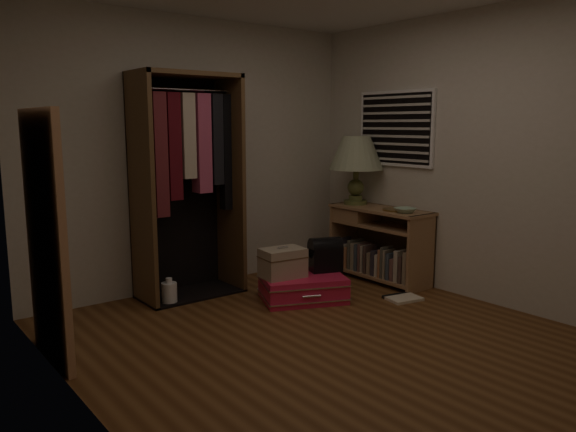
# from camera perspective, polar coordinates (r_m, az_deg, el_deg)

# --- Properties ---
(ground) EXTENTS (4.00, 4.00, 0.00)m
(ground) POSITION_cam_1_polar(r_m,az_deg,el_deg) (4.24, 4.85, -12.82)
(ground) COLOR brown
(ground) RESTS_ON ground
(room_walls) EXTENTS (3.52, 4.02, 2.60)m
(room_walls) POSITION_cam_1_polar(r_m,az_deg,el_deg) (4.01, 5.51, 7.91)
(room_walls) COLOR beige
(room_walls) RESTS_ON ground
(console_bookshelf) EXTENTS (0.42, 1.12, 0.75)m
(console_bookshelf) POSITION_cam_1_polar(r_m,az_deg,el_deg) (5.88, 8.94, -2.62)
(console_bookshelf) COLOR #9B704B
(console_bookshelf) RESTS_ON ground
(open_wardrobe) EXTENTS (0.98, 0.50, 2.05)m
(open_wardrobe) POSITION_cam_1_polar(r_m,az_deg,el_deg) (5.26, -10.12, 4.99)
(open_wardrobe) COLOR brown
(open_wardrobe) RESTS_ON ground
(floor_mirror) EXTENTS (0.06, 0.80, 1.70)m
(floor_mirror) POSITION_cam_1_polar(r_m,az_deg,el_deg) (4.06, -23.35, -2.05)
(floor_mirror) COLOR tan
(floor_mirror) RESTS_ON ground
(pink_suitcase) EXTENTS (0.91, 0.80, 0.23)m
(pink_suitcase) POSITION_cam_1_polar(r_m,az_deg,el_deg) (5.18, 1.53, -7.28)
(pink_suitcase) COLOR #DD1A45
(pink_suitcase) RESTS_ON ground
(train_case) EXTENTS (0.42, 0.32, 0.28)m
(train_case) POSITION_cam_1_polar(r_m,az_deg,el_deg) (5.07, -0.54, -4.75)
(train_case) COLOR tan
(train_case) RESTS_ON pink_suitcase
(black_bag) EXTENTS (0.34, 0.28, 0.32)m
(black_bag) POSITION_cam_1_polar(r_m,az_deg,el_deg) (5.29, 3.80, -3.84)
(black_bag) COLOR black
(black_bag) RESTS_ON pink_suitcase
(table_lamp) EXTENTS (0.65, 0.65, 0.72)m
(table_lamp) POSITION_cam_1_polar(r_m,az_deg,el_deg) (5.99, 6.95, 6.21)
(table_lamp) COLOR #525C2C
(table_lamp) RESTS_ON console_bookshelf
(brass_tray) EXTENTS (0.27, 0.27, 0.01)m
(brass_tray) POSITION_cam_1_polar(r_m,az_deg,el_deg) (5.66, 10.85, 0.64)
(brass_tray) COLOR olive
(brass_tray) RESTS_ON console_bookshelf
(ceramic_bowl) EXTENTS (0.25, 0.25, 0.05)m
(ceramic_bowl) POSITION_cam_1_polar(r_m,az_deg,el_deg) (5.52, 11.80, 0.57)
(ceramic_bowl) COLOR #A2C3A8
(ceramic_bowl) RESTS_ON console_bookshelf
(white_jug) EXTENTS (0.18, 0.18, 0.24)m
(white_jug) POSITION_cam_1_polar(r_m,az_deg,el_deg) (5.18, -11.96, -7.66)
(white_jug) COLOR white
(white_jug) RESTS_ON ground
(floor_book) EXTENTS (0.35, 0.30, 0.03)m
(floor_book) POSITION_cam_1_polar(r_m,az_deg,el_deg) (5.34, 11.50, -8.13)
(floor_book) COLOR #F0E6CA
(floor_book) RESTS_ON ground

